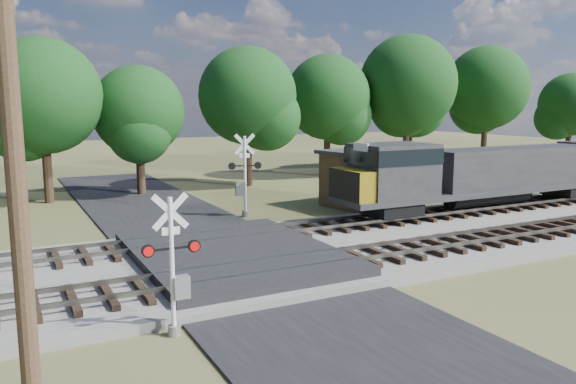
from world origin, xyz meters
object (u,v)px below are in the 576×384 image
crossing_signal_near (175,277)px  equipment_shed (372,178)px  utility_pole (18,200)px  crossing_signal_far (243,183)px

crossing_signal_near → equipment_shed: bearing=41.7°
utility_pole → equipment_shed: size_ratio=1.56×
crossing_signal_near → equipment_shed: 20.24m
crossing_signal_far → utility_pole: utility_pole is taller
utility_pole → crossing_signal_far: bearing=53.2°
crossing_signal_near → utility_pole: bearing=-126.3°
utility_pole → crossing_signal_near: bearing=46.8°
utility_pole → equipment_shed: utility_pole is taller
crossing_signal_far → equipment_shed: (7.88, -0.65, -0.18)m
equipment_shed → crossing_signal_far: bearing=166.6°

